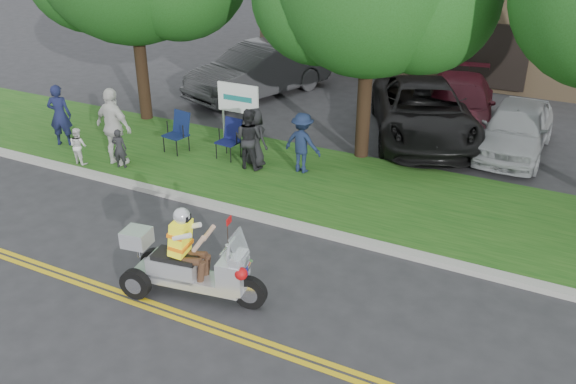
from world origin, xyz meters
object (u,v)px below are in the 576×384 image
at_px(lawn_chair_b, 231,136).
at_px(spectator_adult_left, 60,115).
at_px(parked_car_right, 458,104).
at_px(trike_scooter, 188,266).
at_px(lawn_chair_a, 179,129).
at_px(parked_car_far_right, 516,128).
at_px(parked_car_mid, 423,111).
at_px(parked_car_left, 259,70).
at_px(spectator_adult_right, 114,127).
at_px(parked_car_far_left, 237,73).
at_px(spectator_adult_mid, 249,139).

xyz_separation_m(lawn_chair_b, spectator_adult_left, (-4.57, -1.38, 0.27)).
bearing_deg(lawn_chair_b, parked_car_right, 53.48).
xyz_separation_m(trike_scooter, parked_car_right, (2.10, 10.68, 0.14)).
height_order(lawn_chair_a, parked_car_far_right, parked_car_far_right).
height_order(spectator_adult_left, parked_car_far_right, spectator_adult_left).
relative_size(parked_car_mid, parked_car_right, 1.12).
xyz_separation_m(lawn_chair_b, parked_car_left, (-2.23, 5.38, 0.20)).
xyz_separation_m(spectator_adult_right, parked_car_left, (0.09, 7.13, -0.22)).
xyz_separation_m(lawn_chair_a, parked_car_right, (6.13, 5.46, 0.03)).
relative_size(parked_car_right, parked_car_far_right, 1.23).
bearing_deg(parked_car_left, lawn_chair_b, -48.74).
bearing_deg(spectator_adult_left, parked_car_left, -135.34).
distance_m(spectator_adult_left, parked_car_mid, 10.06).
relative_size(trike_scooter, parked_car_right, 0.52).
bearing_deg(trike_scooter, parked_car_left, 104.76).
distance_m(parked_car_far_left, parked_car_left, 0.88).
distance_m(spectator_adult_right, parked_car_far_right, 10.50).
distance_m(spectator_adult_right, parked_car_left, 7.13).
xyz_separation_m(spectator_adult_left, spectator_adult_mid, (5.36, 0.98, -0.08)).
distance_m(lawn_chair_a, parked_car_far_left, 5.85).
height_order(lawn_chair_a, spectator_adult_left, spectator_adult_left).
height_order(trike_scooter, spectator_adult_left, spectator_adult_left).
bearing_deg(lawn_chair_a, spectator_adult_left, -150.92).
distance_m(parked_car_right, parked_car_far_right, 2.24).
bearing_deg(parked_car_mid, lawn_chair_a, -165.55).
bearing_deg(parked_car_left, parked_car_right, 17.23).
bearing_deg(trike_scooter, spectator_adult_right, 133.51).
bearing_deg(parked_car_far_right, lawn_chair_a, -151.76).
relative_size(lawn_chair_a, parked_car_mid, 0.19).
distance_m(lawn_chair_b, parked_car_far_right, 7.60).
xyz_separation_m(spectator_adult_left, parked_car_far_right, (11.09, 5.30, -0.25)).
height_order(trike_scooter, spectator_adult_mid, trike_scooter).
height_order(spectator_adult_right, parked_car_left, spectator_adult_right).
distance_m(spectator_adult_left, spectator_adult_mid, 5.44).
distance_m(spectator_adult_left, spectator_adult_right, 2.29).
height_order(spectator_adult_right, parked_car_far_left, spectator_adult_right).
xyz_separation_m(lawn_chair_b, parked_car_far_left, (-3.09, 5.35, 0.03)).
bearing_deg(parked_car_far_right, spectator_adult_right, -146.77).
bearing_deg(parked_car_left, parked_car_far_left, -158.94).
height_order(spectator_adult_mid, parked_car_mid, spectator_adult_mid).
bearing_deg(parked_car_mid, trike_scooter, -121.65).
xyz_separation_m(trike_scooter, parked_car_far_right, (3.95, 9.41, 0.10)).
distance_m(spectator_adult_mid, parked_car_far_left, 6.93).
xyz_separation_m(spectator_adult_mid, parked_car_mid, (3.19, 4.32, -0.08)).
bearing_deg(lawn_chair_b, parked_car_far_right, 36.46).
bearing_deg(spectator_adult_left, parked_car_mid, -174.43).
distance_m(parked_car_mid, parked_car_far_right, 2.54).
bearing_deg(parked_car_left, spectator_adult_right, -71.94).
distance_m(lawn_chair_b, parked_car_left, 5.83).
bearing_deg(spectator_adult_mid, spectator_adult_left, 10.18).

